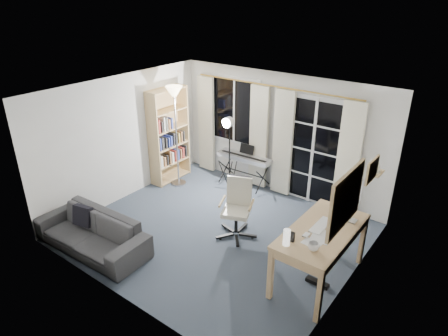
{
  "coord_description": "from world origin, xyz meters",
  "views": [
    {
      "loc": [
        3.56,
        -4.52,
        3.86
      ],
      "look_at": [
        -0.11,
        0.35,
        1.05
      ],
      "focal_mm": 32.0,
      "sensor_mm": 36.0,
      "label": 1
    }
  ],
  "objects_px": {
    "studio_light": "(228,131)",
    "monitor": "(352,200)",
    "desk": "(322,236)",
    "keyboard_piano": "(244,158)",
    "office_chair": "(238,202)",
    "torchiere_lamp": "(175,107)",
    "bookshelf": "(167,138)",
    "sofa": "(90,227)",
    "mug": "(314,246)"
  },
  "relations": [
    {
      "from": "bookshelf",
      "to": "office_chair",
      "type": "relative_size",
      "value": 1.99
    },
    {
      "from": "keyboard_piano",
      "to": "desk",
      "type": "bearing_deg",
      "value": -37.72
    },
    {
      "from": "keyboard_piano",
      "to": "sofa",
      "type": "xyz_separation_m",
      "value": [
        -0.71,
        -3.25,
        -0.26
      ]
    },
    {
      "from": "desk",
      "to": "mug",
      "type": "relative_size",
      "value": 11.42
    },
    {
      "from": "torchiere_lamp",
      "to": "mug",
      "type": "relative_size",
      "value": 15.21
    },
    {
      "from": "bookshelf",
      "to": "torchiere_lamp",
      "type": "relative_size",
      "value": 0.95
    },
    {
      "from": "desk",
      "to": "torchiere_lamp",
      "type": "bearing_deg",
      "value": 164.65
    },
    {
      "from": "studio_light",
      "to": "desk",
      "type": "xyz_separation_m",
      "value": [
        2.68,
        -1.47,
        -0.54
      ]
    },
    {
      "from": "torchiere_lamp",
      "to": "office_chair",
      "type": "distance_m",
      "value": 2.44
    },
    {
      "from": "torchiere_lamp",
      "to": "monitor",
      "type": "distance_m",
      "value": 3.93
    },
    {
      "from": "monitor",
      "to": "studio_light",
      "type": "bearing_deg",
      "value": 160.87
    },
    {
      "from": "office_chair",
      "to": "torchiere_lamp",
      "type": "bearing_deg",
      "value": 137.85
    },
    {
      "from": "studio_light",
      "to": "torchiere_lamp",
      "type": "bearing_deg",
      "value": -155.91
    },
    {
      "from": "torchiere_lamp",
      "to": "office_chair",
      "type": "relative_size",
      "value": 2.09
    },
    {
      "from": "keyboard_piano",
      "to": "office_chair",
      "type": "bearing_deg",
      "value": -61.39
    },
    {
      "from": "studio_light",
      "to": "desk",
      "type": "relative_size",
      "value": 1.01
    },
    {
      "from": "studio_light",
      "to": "monitor",
      "type": "bearing_deg",
      "value": -19.56
    },
    {
      "from": "bookshelf",
      "to": "desk",
      "type": "height_order",
      "value": "bookshelf"
    },
    {
      "from": "bookshelf",
      "to": "torchiere_lamp",
      "type": "height_order",
      "value": "torchiere_lamp"
    },
    {
      "from": "sofa",
      "to": "mug",
      "type": "bearing_deg",
      "value": 13.81
    },
    {
      "from": "bookshelf",
      "to": "mug",
      "type": "distance_m",
      "value": 4.41
    },
    {
      "from": "mug",
      "to": "sofa",
      "type": "distance_m",
      "value": 3.48
    },
    {
      "from": "bookshelf",
      "to": "office_chair",
      "type": "xyz_separation_m",
      "value": [
        2.4,
        -0.82,
        -0.35
      ]
    },
    {
      "from": "bookshelf",
      "to": "sofa",
      "type": "relative_size",
      "value": 1.0
    },
    {
      "from": "torchiere_lamp",
      "to": "keyboard_piano",
      "type": "relative_size",
      "value": 1.77
    },
    {
      "from": "keyboard_piano",
      "to": "desk",
      "type": "xyz_separation_m",
      "value": [
        2.49,
        -1.77,
        0.09
      ]
    },
    {
      "from": "torchiere_lamp",
      "to": "office_chair",
      "type": "height_order",
      "value": "torchiere_lamp"
    },
    {
      "from": "torchiere_lamp",
      "to": "desk",
      "type": "relative_size",
      "value": 1.33
    },
    {
      "from": "bookshelf",
      "to": "keyboard_piano",
      "type": "distance_m",
      "value": 1.68
    },
    {
      "from": "studio_light",
      "to": "monitor",
      "type": "xyz_separation_m",
      "value": [
        2.87,
        -1.02,
        -0.11
      ]
    },
    {
      "from": "torchiere_lamp",
      "to": "office_chair",
      "type": "xyz_separation_m",
      "value": [
        2.05,
        -0.74,
        -1.1
      ]
    },
    {
      "from": "studio_light",
      "to": "desk",
      "type": "distance_m",
      "value": 3.1
    },
    {
      "from": "office_chair",
      "to": "sofa",
      "type": "height_order",
      "value": "office_chair"
    },
    {
      "from": "desk",
      "to": "mug",
      "type": "bearing_deg",
      "value": -78.33
    },
    {
      "from": "monitor",
      "to": "sofa",
      "type": "relative_size",
      "value": 0.3
    },
    {
      "from": "desk",
      "to": "sofa",
      "type": "distance_m",
      "value": 3.54
    },
    {
      "from": "studio_light",
      "to": "office_chair",
      "type": "relative_size",
      "value": 1.58
    },
    {
      "from": "office_chair",
      "to": "mug",
      "type": "xyz_separation_m",
      "value": [
        1.7,
        -0.79,
        0.32
      ]
    },
    {
      "from": "studio_light",
      "to": "mug",
      "type": "distance_m",
      "value": 3.42
    },
    {
      "from": "desk",
      "to": "keyboard_piano",
      "type": "bearing_deg",
      "value": 144.97
    },
    {
      "from": "bookshelf",
      "to": "office_chair",
      "type": "bearing_deg",
      "value": -19.29
    },
    {
      "from": "office_chair",
      "to": "mug",
      "type": "bearing_deg",
      "value": -47.26
    },
    {
      "from": "studio_light",
      "to": "mug",
      "type": "height_order",
      "value": "studio_light"
    },
    {
      "from": "studio_light",
      "to": "sofa",
      "type": "xyz_separation_m",
      "value": [
        -0.53,
        -2.94,
        -0.89
      ]
    },
    {
      "from": "keyboard_piano",
      "to": "office_chair",
      "type": "height_order",
      "value": "office_chair"
    },
    {
      "from": "monitor",
      "to": "mug",
      "type": "xyz_separation_m",
      "value": [
        -0.1,
        -0.95,
        -0.25
      ]
    },
    {
      "from": "torchiere_lamp",
      "to": "desk",
      "type": "distance_m",
      "value": 3.91
    },
    {
      "from": "monitor",
      "to": "desk",
      "type": "bearing_deg",
      "value": -113.18
    },
    {
      "from": "keyboard_piano",
      "to": "desk",
      "type": "relative_size",
      "value": 0.75
    },
    {
      "from": "bookshelf",
      "to": "keyboard_piano",
      "type": "bearing_deg",
      "value": 23.07
    }
  ]
}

